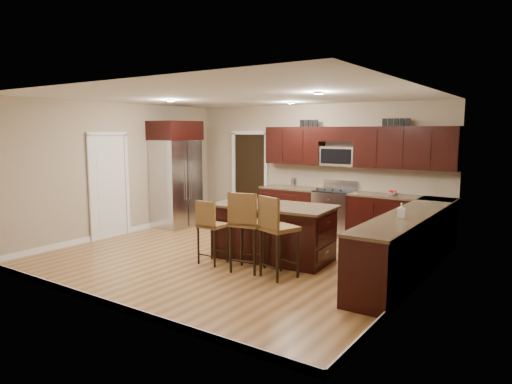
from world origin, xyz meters
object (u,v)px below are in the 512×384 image
Objects in this scene: range at (334,212)px; stool_right at (276,227)px; refrigerator at (176,173)px; stool_left at (210,225)px; stool_mid at (246,222)px; island at (273,233)px.

range is 3.13m from stool_right.
stool_right is at bearing -26.24° from refrigerator.
refrigerator reaches higher than stool_left.
refrigerator is (-3.26, 1.87, 0.43)m from stool_mid.
stool_left is at bearing -103.67° from range.
refrigerator reaches higher than range.
stool_right is (0.57, -0.85, 0.32)m from island.
stool_left reaches higher than island.
refrigerator reaches higher than island.
island is 1.09m from stool_left.
stool_left is 3.21m from refrigerator.
stool_mid is 0.52× the size of refrigerator.
stool_mid is (0.04, -0.85, 0.34)m from island.
stool_mid is 1.01× the size of stool_right.
stool_left is at bearing -36.08° from refrigerator.
refrigerator is at bearing 158.13° from island.
stool_mid reaches higher than island.
island is 3.46m from refrigerator.
island is at bearing 142.80° from stool_right.
stool_left is (-0.75, -3.07, 0.18)m from range.
refrigerator is (-3.30, -1.21, 0.73)m from range.
stool_mid is at bearing -90.73° from range.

